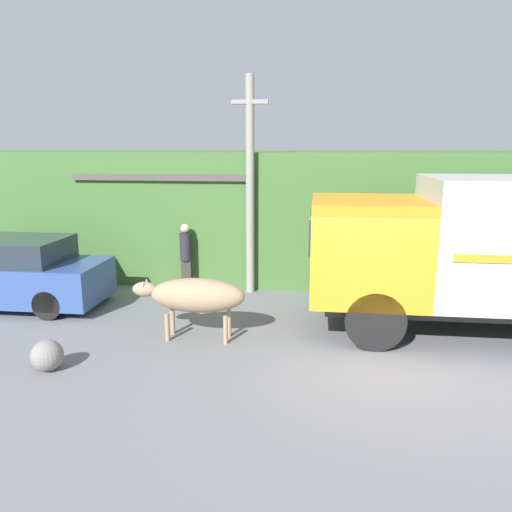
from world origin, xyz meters
TOP-DOWN VIEW (x-y plane):
  - ground_plane at (0.00, 0.00)m, footprint 60.00×60.00m
  - hillside_embankment at (0.00, 7.34)m, footprint 32.00×6.44m
  - building_backdrop at (-4.97, 5.37)m, footprint 4.85×2.70m
  - cargo_truck at (2.76, 1.53)m, footprint 7.45×2.50m
  - brown_cow at (-3.29, 0.57)m, footprint 2.24×0.68m
  - parked_suv at (-8.16, 2.07)m, footprint 4.52×1.85m
  - pedestrian_on_hill at (-4.35, 3.85)m, footprint 0.33×0.33m
  - utility_pole at (-2.66, 3.93)m, footprint 0.90×0.21m
  - roadside_rock at (-5.45, -1.15)m, footprint 0.54×0.54m

SIDE VIEW (x-z plane):
  - ground_plane at x=0.00m, z-range 0.00..0.00m
  - roadside_rock at x=-5.45m, z-range 0.00..0.54m
  - parked_suv at x=-8.16m, z-range -0.03..1.61m
  - brown_cow at x=-3.29m, z-range 0.27..1.51m
  - pedestrian_on_hill at x=-4.35m, z-range 0.11..1.89m
  - building_backdrop at x=-4.97m, z-range 0.01..3.03m
  - cargo_truck at x=2.76m, z-range 0.21..3.36m
  - hillside_embankment at x=0.00m, z-range 0.00..3.58m
  - utility_pole at x=-2.66m, z-range 0.12..5.55m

